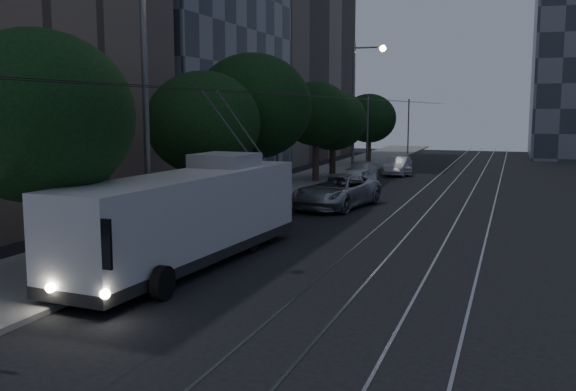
{
  "coord_description": "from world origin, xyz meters",
  "views": [
    {
      "loc": [
        5.65,
        -19.27,
        5.04
      ],
      "look_at": [
        -1.77,
        1.6,
        2.01
      ],
      "focal_mm": 40.0,
      "sensor_mm": 36.0,
      "label": 1
    }
  ],
  "objects_px": {
    "car_white_d": "(399,166)",
    "streetlamp_far": "(359,97)",
    "pickup_silver": "(337,191)",
    "car_white_a": "(355,180)",
    "trolleybus": "(191,216)",
    "streetlamp_near": "(156,84)",
    "car_white_c": "(398,166)",
    "car_white_b": "(360,173)"
  },
  "relations": [
    {
      "from": "trolleybus",
      "to": "car_white_c",
      "type": "relative_size",
      "value": 2.76
    },
    {
      "from": "trolleybus",
      "to": "car_white_a",
      "type": "distance_m",
      "value": 19.97
    },
    {
      "from": "trolleybus",
      "to": "car_white_d",
      "type": "xyz_separation_m",
      "value": [
        1.4,
        30.69,
        -0.92
      ]
    },
    {
      "from": "car_white_b",
      "to": "car_white_d",
      "type": "bearing_deg",
      "value": 74.9
    },
    {
      "from": "trolleybus",
      "to": "car_white_b",
      "type": "bearing_deg",
      "value": 94.69
    },
    {
      "from": "car_white_c",
      "to": "streetlamp_near",
      "type": "relative_size",
      "value": 0.44
    },
    {
      "from": "car_white_d",
      "to": "car_white_c",
      "type": "bearing_deg",
      "value": -108.56
    },
    {
      "from": "car_white_d",
      "to": "car_white_b",
      "type": "bearing_deg",
      "value": -123.39
    },
    {
      "from": "car_white_b",
      "to": "car_white_c",
      "type": "relative_size",
      "value": 1.08
    },
    {
      "from": "trolleybus",
      "to": "streetlamp_far",
      "type": "bearing_deg",
      "value": 95.75
    },
    {
      "from": "car_white_b",
      "to": "car_white_d",
      "type": "xyz_separation_m",
      "value": [
        1.6,
        6.05,
        0.0
      ]
    },
    {
      "from": "car_white_c",
      "to": "pickup_silver",
      "type": "bearing_deg",
      "value": -89.28
    },
    {
      "from": "trolleybus",
      "to": "car_white_b",
      "type": "xyz_separation_m",
      "value": [
        -0.2,
        24.65,
        -0.93
      ]
    },
    {
      "from": "trolleybus",
      "to": "pickup_silver",
      "type": "height_order",
      "value": "trolleybus"
    },
    {
      "from": "car_white_c",
      "to": "car_white_d",
      "type": "distance_m",
      "value": 0.5
    },
    {
      "from": "car_white_a",
      "to": "car_white_d",
      "type": "bearing_deg",
      "value": 92.72
    },
    {
      "from": "trolleybus",
      "to": "car_white_a",
      "type": "relative_size",
      "value": 2.79
    },
    {
      "from": "car_white_b",
      "to": "streetlamp_near",
      "type": "relative_size",
      "value": 0.47
    },
    {
      "from": "pickup_silver",
      "to": "streetlamp_near",
      "type": "xyz_separation_m",
      "value": [
        -2.54,
        -12.96,
        4.97
      ]
    },
    {
      "from": "car_white_c",
      "to": "streetlamp_far",
      "type": "relative_size",
      "value": 0.44
    },
    {
      "from": "trolleybus",
      "to": "streetlamp_near",
      "type": "bearing_deg",
      "value": 172.88
    },
    {
      "from": "car_white_c",
      "to": "streetlamp_far",
      "type": "bearing_deg",
      "value": -115.85
    },
    {
      "from": "pickup_silver",
      "to": "car_white_a",
      "type": "bearing_deg",
      "value": 105.94
    },
    {
      "from": "trolleybus",
      "to": "car_white_a",
      "type": "bearing_deg",
      "value": 92.54
    },
    {
      "from": "trolleybus",
      "to": "streetlamp_far",
      "type": "distance_m",
      "value": 26.44
    },
    {
      "from": "car_white_b",
      "to": "streetlamp_far",
      "type": "relative_size",
      "value": 0.47
    },
    {
      "from": "pickup_silver",
      "to": "car_white_d",
      "type": "height_order",
      "value": "pickup_silver"
    },
    {
      "from": "streetlamp_far",
      "to": "car_white_d",
      "type": "bearing_deg",
      "value": 65.51
    },
    {
      "from": "car_white_b",
      "to": "car_white_a",
      "type": "bearing_deg",
      "value": -80.76
    },
    {
      "from": "pickup_silver",
      "to": "streetlamp_near",
      "type": "bearing_deg",
      "value": -90.78
    },
    {
      "from": "car_white_a",
      "to": "car_white_b",
      "type": "distance_m",
      "value": 4.77
    },
    {
      "from": "car_white_a",
      "to": "car_white_d",
      "type": "xyz_separation_m",
      "value": [
        0.81,
        10.75,
        -0.05
      ]
    },
    {
      "from": "pickup_silver",
      "to": "car_white_b",
      "type": "bearing_deg",
      "value": 107.55
    },
    {
      "from": "trolleybus",
      "to": "car_white_a",
      "type": "xyz_separation_m",
      "value": [
        0.59,
        19.94,
        -0.88
      ]
    },
    {
      "from": "car_white_d",
      "to": "car_white_a",
      "type": "bearing_deg",
      "value": -112.88
    },
    {
      "from": "pickup_silver",
      "to": "car_white_a",
      "type": "height_order",
      "value": "pickup_silver"
    },
    {
      "from": "pickup_silver",
      "to": "streetlamp_far",
      "type": "height_order",
      "value": "streetlamp_far"
    },
    {
      "from": "car_white_d",
      "to": "streetlamp_far",
      "type": "relative_size",
      "value": 0.41
    },
    {
      "from": "trolleybus",
      "to": "car_white_b",
      "type": "relative_size",
      "value": 2.56
    },
    {
      "from": "car_white_d",
      "to": "streetlamp_far",
      "type": "distance_m",
      "value": 7.19
    },
    {
      "from": "car_white_c",
      "to": "streetlamp_far",
      "type": "distance_m",
      "value": 6.86
    },
    {
      "from": "car_white_c",
      "to": "trolleybus",
      "type": "bearing_deg",
      "value": -91.43
    }
  ]
}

